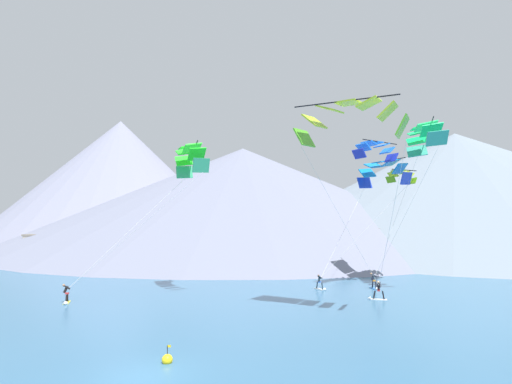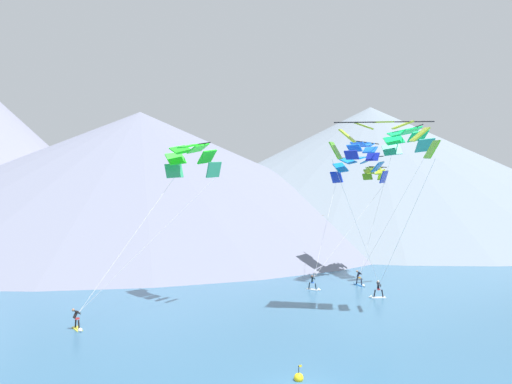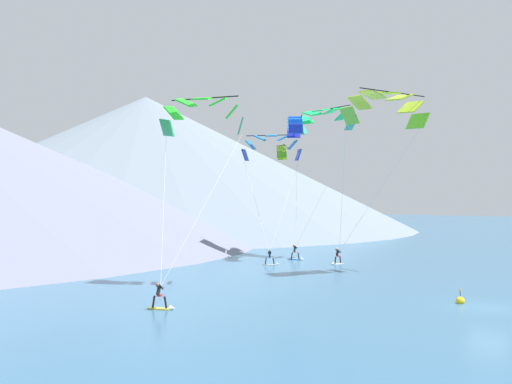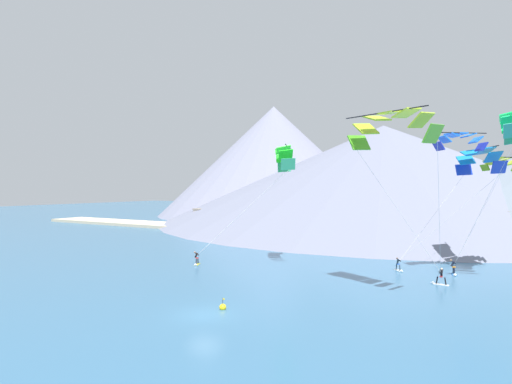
# 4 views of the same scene
# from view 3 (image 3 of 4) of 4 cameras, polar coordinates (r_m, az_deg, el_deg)

# --- Properties ---
(ground_plane) EXTENTS (400.00, 400.00, 0.00)m
(ground_plane) POSITION_cam_3_polar(r_m,az_deg,el_deg) (38.67, 22.11, -10.66)
(ground_plane) COLOR #336084
(kitesurfer_near_lead) EXTENTS (1.03, 1.76, 1.74)m
(kitesurfer_near_lead) POSITION_cam_3_polar(r_m,az_deg,el_deg) (35.69, -9.35, -10.68)
(kitesurfer_near_lead) COLOR yellow
(kitesurfer_near_lead) RESTS_ON ground
(kitesurfer_near_trail) EXTENTS (1.40, 1.61, 1.64)m
(kitesurfer_near_trail) POSITION_cam_3_polar(r_m,az_deg,el_deg) (58.43, 1.60, -6.89)
(kitesurfer_near_trail) COLOR white
(kitesurfer_near_trail) RESTS_ON ground
(kitesurfer_mid_center) EXTENTS (0.81, 1.79, 1.78)m
(kitesurfer_mid_center) POSITION_cam_3_polar(r_m,az_deg,el_deg) (63.49, 4.09, -6.29)
(kitesurfer_mid_center) COLOR #337FDB
(kitesurfer_mid_center) RESTS_ON ground
(kitesurfer_far_left) EXTENTS (1.78, 0.67, 1.77)m
(kitesurfer_far_left) POSITION_cam_3_polar(r_m,az_deg,el_deg) (59.66, 8.04, -6.67)
(kitesurfer_far_left) COLOR white
(kitesurfer_far_left) RESTS_ON ground
(parafoil_kite_near_lead) EXTENTS (11.91, 8.74, 13.68)m
(parafoil_kite_near_lead) POSITION_cam_3_polar(r_m,az_deg,el_deg) (46.37, -5.37, 7.96)
(parafoil_kite_near_lead) COLOR #36AC73
(parafoil_kite_near_trail) EXTENTS (10.85, 9.11, 13.32)m
(parafoil_kite_near_trail) POSITION_cam_3_polar(r_m,az_deg,el_deg) (68.42, 1.57, 4.76)
(parafoil_kite_near_trail) COLOR #1B37C5
(parafoil_kite_mid_center) EXTENTS (7.13, 8.71, 16.20)m
(parafoil_kite_mid_center) POSITION_cam_3_polar(r_m,az_deg,el_deg) (68.45, 6.73, 7.37)
(parafoil_kite_mid_center) COLOR teal
(parafoil_kite_far_left) EXTENTS (8.72, 9.64, 15.26)m
(parafoil_kite_far_left) POSITION_cam_3_polar(r_m,az_deg,el_deg) (53.84, 12.83, 8.50)
(parafoil_kite_far_left) COLOR #50AE24
(parafoil_kite_distant_high_outer) EXTENTS (5.56, 4.73, 1.98)m
(parafoil_kite_distant_high_outer) POSITION_cam_3_polar(r_m,az_deg,el_deg) (64.55, 3.91, 6.78)
(parafoil_kite_distant_high_outer) COLOR #1B28A7
(parafoil_kite_distant_low_drift) EXTENTS (4.16, 3.38, 1.66)m
(parafoil_kite_distant_low_drift) POSITION_cam_3_polar(r_m,az_deg,el_deg) (70.18, 2.59, 4.18)
(parafoil_kite_distant_low_drift) COLOR #5A9513
(race_marker_buoy) EXTENTS (0.56, 0.56, 1.02)m
(race_marker_buoy) POSITION_cam_3_polar(r_m,az_deg,el_deg) (39.56, 19.75, -10.21)
(race_marker_buoy) COLOR yellow
(race_marker_buoy) RESTS_ON ground
(shoreline_strip) EXTENTS (180.00, 10.00, 0.70)m
(shoreline_strip) POSITION_cam_3_polar(r_m,az_deg,el_deg) (71.81, -20.77, -5.76)
(shoreline_strip) COLOR beige
(shoreline_strip) RESTS_ON ground
(shore_building_promenade_mid) EXTENTS (7.85, 5.02, 5.88)m
(shore_building_promenade_mid) POSITION_cam_3_polar(r_m,az_deg,el_deg) (89.80, -8.05, -3.12)
(shore_building_promenade_mid) COLOR beige
(shore_building_promenade_mid) RESTS_ON ground
(shore_building_quay_east) EXTENTS (9.87, 5.78, 5.62)m
(shore_building_quay_east) POSITION_cam_3_polar(r_m,az_deg,el_deg) (100.13, -2.96, -2.96)
(shore_building_quay_east) COLOR silver
(shore_building_quay_east) RESTS_ON ground
(shore_building_old_town) EXTENTS (7.40, 4.84, 6.67)m
(shore_building_old_town) POSITION_cam_3_polar(r_m,az_deg,el_deg) (76.57, -19.09, -3.21)
(shore_building_old_town) COLOR beige
(shore_building_old_town) RESTS_ON ground
(mountain_peak_east_shoulder) EXTENTS (99.88, 99.88, 22.26)m
(mountain_peak_east_shoulder) POSITION_cam_3_polar(r_m,az_deg,el_deg) (132.79, -9.18, 1.18)
(mountain_peak_east_shoulder) COLOR gray
(mountain_peak_east_shoulder) RESTS_ON ground
(mountain_peak_far_spur) EXTENTS (122.89, 122.89, 30.68)m
(mountain_peak_far_spur) POSITION_cam_3_polar(r_m,az_deg,el_deg) (135.48, -11.00, 2.93)
(mountain_peak_far_spur) COLOR gray
(mountain_peak_far_spur) RESTS_ON ground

